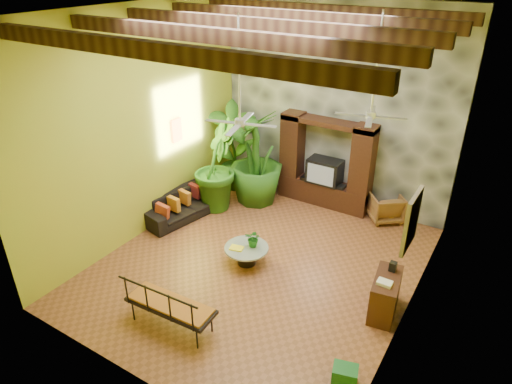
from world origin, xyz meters
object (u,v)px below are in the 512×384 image
Objects in this scene: coffee_table at (247,253)px; green_bin at (345,376)px; sofa at (185,203)px; tall_plant_b at (216,166)px; tall_plant_c at (256,158)px; iron_bench at (167,305)px; ceiling_fan_front at (240,111)px; ceiling_fan_back at (372,104)px; wicker_armchair at (385,207)px; entertainment_center at (325,169)px; side_console at (385,295)px; tall_plant_a at (233,147)px.

green_bin is at bearing -31.51° from coffee_table.
sofa is 0.97× the size of tall_plant_b.
tall_plant_c is 2.95m from coffee_table.
tall_plant_b reaches higher than iron_bench.
ceiling_fan_front is 4.10m from sofa.
tall_plant_b is (-3.85, 0.35, -2.26)m from ceiling_fan_back.
ceiling_fan_front is at bearing -75.95° from coffee_table.
sofa is 1.35× the size of iron_bench.
sofa is 2.94× the size of wicker_armchair.
iron_bench is at bearing -93.90° from entertainment_center.
ceiling_fan_back is 4.96× the size of green_bin.
sofa is at bearing 122.56° from iron_bench.
tall_plant_c is at bearing 134.59° from green_bin.
wicker_armchair is 0.46× the size of iron_bench.
side_console is at bearing -18.38° from tall_plant_b.
ceiling_fan_back is at bearing 108.55° from green_bin.
tall_plant_c is at bearing -152.48° from entertainment_center.
ceiling_fan_front is 5.03m from wicker_armchair.
ceiling_fan_front is 3.63m from tall_plant_b.
green_bin is at bearing -98.21° from side_console.
tall_plant_c is at bearing 141.97° from side_console.
coffee_table is 0.96× the size of side_console.
entertainment_center reaches higher than coffee_table.
ceiling_fan_back is at bearing 58.58° from iron_bench.
entertainment_center is 5.61m from iron_bench.
side_console is at bearing -50.55° from ceiling_fan_back.
ceiling_fan_back is 0.84× the size of sofa.
sofa is at bearing -137.97° from entertainment_center.
tall_plant_a is (-4.10, -0.55, 0.87)m from wicker_armchair.
ceiling_fan_front reaches higher than side_console.
side_console reaches higher than wicker_armchair.
iron_bench is (-0.18, -2.04, -2.87)m from ceiling_fan_front.
wicker_armchair reaches higher than coffee_table.
ceiling_fan_back reaches higher than iron_bench.
iron_bench is at bearing -95.03° from ceiling_fan_front.
entertainment_center is 4.20m from side_console.
tall_plant_a is 0.96m from tall_plant_c.
tall_plant_a is at bearing 109.57° from iron_bench.
tall_plant_b is 0.93× the size of tall_plant_c.
sofa is (-2.45, 1.15, -3.08)m from ceiling_fan_front.
coffee_table is (2.20, -2.75, -0.96)m from tall_plant_a.
entertainment_center is 6.40× the size of green_bin.
coffee_table is (-0.26, -3.28, -0.71)m from entertainment_center.
tall_plant_a is 5.50m from iron_bench.
tall_plant_a is at bearing 160.95° from ceiling_fan_back.
side_console reaches higher than sofa.
tall_plant_a is at bearing 138.45° from green_bin.
side_console is 2.55× the size of green_bin.
ceiling_fan_back is 3.89m from coffee_table.
ceiling_fan_front reaches higher than green_bin.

